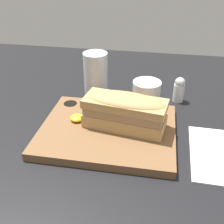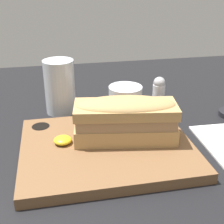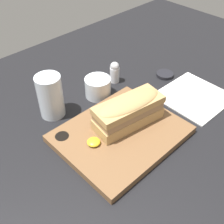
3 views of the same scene
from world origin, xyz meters
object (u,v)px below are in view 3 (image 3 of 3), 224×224
water_glass (51,99)px  wine_glass (98,88)px  sandwich (129,110)px  condiment_dish (165,75)px  salt_shaker (115,72)px  serving_board (120,134)px  napkin (194,96)px

water_glass → wine_glass: bearing=-9.4°
sandwich → condiment_dish: sandwich is taller
wine_glass → salt_shaker: (9.04, 1.89, 0.82)cm
wine_glass → salt_shaker: size_ratio=1.10×
water_glass → wine_glass: 15.65cm
serving_board → napkin: size_ratio=1.58×
sandwich → salt_shaker: size_ratio=2.72×
sandwich → wine_glass: (4.01, 16.63, -3.56)cm
serving_board → sandwich: (3.88, 0.96, 5.47)cm
salt_shaker → condiment_dish: salt_shaker is taller
salt_shaker → sandwich: bearing=-125.2°
sandwich → wine_glass: size_ratio=2.47×
serving_board → water_glass: 21.88cm
wine_glass → condiment_dish: 25.10cm
serving_board → wine_glass: bearing=65.9°
napkin → condiment_dish: bearing=78.3°
water_glass → salt_shaker: (24.27, -0.63, -1.77)cm
condiment_dish → salt_shaker: bearing=146.8°
serving_board → salt_shaker: size_ratio=4.31×
sandwich → serving_board: bearing=-166.0°
water_glass → sandwich: bearing=-59.7°
serving_board → condiment_dish: serving_board is taller
napkin → salt_shaker: bearing=117.0°
sandwich → salt_shaker: sandwich is taller
condiment_dish → napkin: bearing=-101.7°
wine_glass → condiment_dish: (23.76, -7.75, -2.33)cm
condiment_dish → sandwich: bearing=-162.3°
serving_board → napkin: serving_board is taller
wine_glass → condiment_dish: bearing=-18.1°
wine_glass → sandwich: bearing=-103.6°
salt_shaker → condiment_dish: size_ratio=1.27×
sandwich → napkin: sandwich is taller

